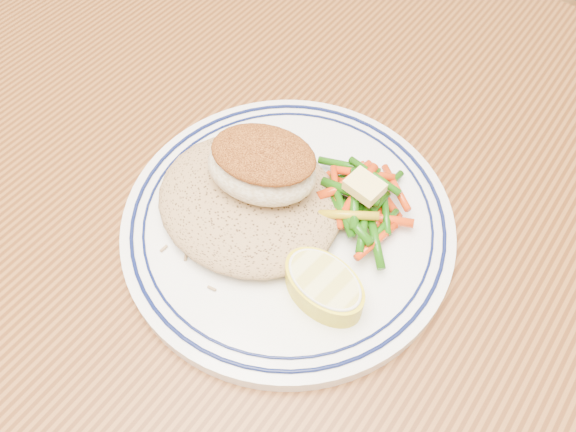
% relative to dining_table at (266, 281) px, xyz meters
% --- Properties ---
extents(ground, '(4.00, 4.00, 0.00)m').
position_rel_dining_table_xyz_m(ground, '(0.00, 0.00, -0.65)').
color(ground, brown).
rests_on(ground, ground).
extents(dining_table, '(1.50, 0.90, 0.75)m').
position_rel_dining_table_xyz_m(dining_table, '(0.00, 0.00, 0.00)').
color(dining_table, '#542B10').
rests_on(dining_table, ground).
extents(plate, '(0.27, 0.27, 0.02)m').
position_rel_dining_table_xyz_m(plate, '(0.02, 0.01, 0.11)').
color(plate, white).
rests_on(plate, dining_table).
extents(rice_pilaf, '(0.16, 0.14, 0.03)m').
position_rel_dining_table_xyz_m(rice_pilaf, '(-0.01, 0.00, 0.13)').
color(rice_pilaf, '#97754B').
rests_on(rice_pilaf, plate).
extents(fish_fillet, '(0.10, 0.09, 0.04)m').
position_rel_dining_table_xyz_m(fish_fillet, '(-0.01, 0.02, 0.16)').
color(fish_fillet, beige).
rests_on(fish_fillet, rice_pilaf).
extents(vegetable_pile, '(0.10, 0.10, 0.03)m').
position_rel_dining_table_xyz_m(vegetable_pile, '(0.06, 0.06, 0.13)').
color(vegetable_pile, '#1A560A').
rests_on(vegetable_pile, plate).
extents(butter_pat, '(0.03, 0.02, 0.01)m').
position_rel_dining_table_xyz_m(butter_pat, '(0.06, 0.06, 0.14)').
color(butter_pat, '#FFE57C').
rests_on(butter_pat, vegetable_pile).
extents(lemon_wedge, '(0.07, 0.07, 0.03)m').
position_rel_dining_table_xyz_m(lemon_wedge, '(0.08, -0.03, 0.13)').
color(lemon_wedge, yellow).
rests_on(lemon_wedge, plate).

